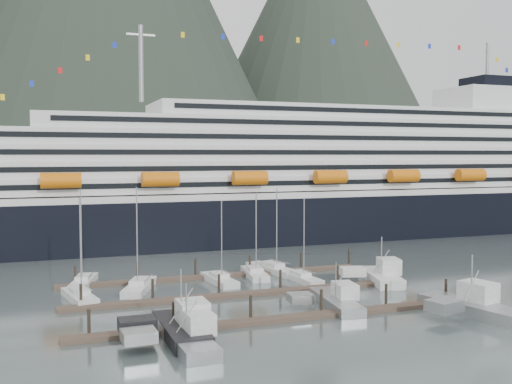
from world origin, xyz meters
TOP-DOWN VIEW (x-y plane):
  - ground at (0.00, 0.00)m, footprint 1600.00×1600.00m
  - mountains at (52.48, 588.54)m, footprint 870.00×440.00m
  - cruise_ship at (30.03, 54.94)m, footprint 210.00×30.40m
  - dock_near at (-4.93, -9.95)m, footprint 48.18×2.28m
  - dock_mid at (-4.93, 3.05)m, footprint 48.18×2.28m
  - dock_far at (-4.93, 16.05)m, footprint 48.18×2.28m
  - sailboat_a at (-25.94, 7.95)m, footprint 4.47×9.78m
  - sailboat_b at (-17.62, 11.19)m, footprint 6.60×10.99m
  - sailboat_c at (-5.62, 11.99)m, footprint 3.53×9.83m
  - sailboat_d at (6.45, 9.36)m, footprint 3.31×10.43m
  - sailboat_e at (-24.81, 17.49)m, footprint 4.96×9.91m
  - sailboat_f at (0.90, 14.45)m, footprint 3.94×9.75m
  - sailboat_g at (4.79, 16.80)m, footprint 5.73×11.70m
  - trawler_a at (-17.13, -15.01)m, footprint 9.18×12.74m
  - trawler_b at (-16.98, -12.02)m, footprint 9.25×12.14m
  - trawler_c at (4.12, -6.34)m, footprint 8.90×12.52m
  - trawler_d at (17.85, -15.04)m, footprint 10.66×13.84m
  - trawler_e at (17.38, 4.43)m, footprint 9.63×12.18m

SIDE VIEW (x-z plane):
  - ground at x=0.00m, z-range 0.00..0.00m
  - dock_near at x=-4.93m, z-range -1.29..1.91m
  - dock_mid at x=-4.93m, z-range -1.29..1.91m
  - dock_far at x=-4.93m, z-range -1.29..1.91m
  - sailboat_d at x=6.45m, z-range -6.14..6.94m
  - sailboat_c at x=-5.62m, z-range -6.02..6.85m
  - sailboat_e at x=-24.81m, z-range -6.89..7.73m
  - sailboat_g at x=4.79m, z-range -6.70..7.56m
  - sailboat_f at x=0.90m, z-range -6.47..7.33m
  - sailboat_a at x=-25.94m, z-range -6.64..7.51m
  - sailboat_b at x=-17.62m, z-range -7.16..8.04m
  - trawler_c at x=4.12m, z-range -2.28..3.93m
  - trawler_a at x=-17.13m, z-range -2.57..4.35m
  - trawler_e at x=17.38m, z-range -2.83..4.72m
  - trawler_b at x=-16.98m, z-range -2.99..4.94m
  - trawler_d at x=17.85m, z-range -2.99..4.95m
  - cruise_ship at x=30.03m, z-range -13.11..37.19m
  - mountains at x=52.48m, z-range -46.60..373.40m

